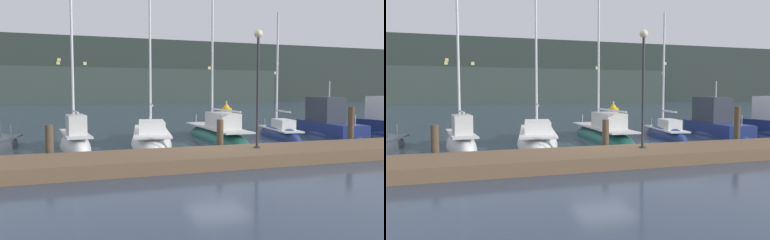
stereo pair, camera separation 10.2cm
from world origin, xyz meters
TOP-DOWN VIEW (x-y plane):
  - ground_plane at (0.00, 0.00)m, footprint 400.00×400.00m
  - dock at (0.00, -1.81)m, footprint 35.93×2.80m
  - mooring_pile_1 at (-6.62, -0.16)m, footprint 0.28×0.28m
  - mooring_pile_2 at (0.00, -0.16)m, footprint 0.28×0.28m
  - mooring_pile_3 at (6.62, -0.16)m, footprint 0.28×0.28m
  - sailboat_berth_3 at (-5.70, 3.77)m, footprint 1.76×5.29m
  - sailboat_berth_4 at (-1.97, 4.34)m, footprint 3.39×8.17m
  - sailboat_berth_5 at (1.89, 4.92)m, footprint 2.02×8.24m
  - sailboat_berth_6 at (5.70, 4.62)m, footprint 2.20×5.40m
  - motorboat_berth_7 at (9.18, 4.69)m, footprint 2.63×6.33m
  - channel_buoy at (7.78, 17.23)m, footprint 1.46×1.46m
  - dock_lamppost at (0.97, -1.57)m, footprint 0.32×0.32m
  - hillside_backdrop at (-4.00, 89.23)m, footprint 240.00×23.00m

SIDE VIEW (x-z plane):
  - ground_plane at x=0.00m, z-range 0.00..0.00m
  - sailboat_berth_6 at x=5.70m, z-range -3.90..4.11m
  - sailboat_berth_4 at x=-1.97m, z-range -4.78..4.98m
  - sailboat_berth_3 at x=-5.70m, z-range -3.76..4.09m
  - sailboat_berth_5 at x=1.89m, z-range -5.27..5.61m
  - dock at x=0.00m, z-range 0.00..0.45m
  - motorboat_berth_7 at x=9.18m, z-range -1.47..2.37m
  - channel_buoy at x=7.78m, z-range -0.25..1.57m
  - mooring_pile_1 at x=-6.62m, z-range 0.00..1.43m
  - mooring_pile_2 at x=0.00m, z-range 0.00..1.48m
  - mooring_pile_3 at x=6.62m, z-range 0.00..1.95m
  - dock_lamppost at x=0.97m, z-range 1.17..5.70m
  - hillside_backdrop at x=-4.00m, z-range -0.66..16.03m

